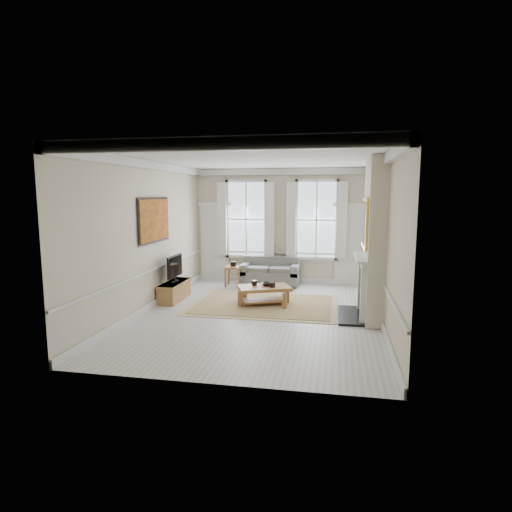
% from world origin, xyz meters
% --- Properties ---
extents(floor, '(7.20, 7.20, 0.00)m').
position_xyz_m(floor, '(0.00, 0.00, 0.00)').
color(floor, '#B7B5AD').
rests_on(floor, ground).
extents(ceiling, '(7.20, 7.20, 0.00)m').
position_xyz_m(ceiling, '(0.00, 0.00, 3.40)').
color(ceiling, white).
rests_on(ceiling, back_wall).
extents(back_wall, '(5.20, 0.00, 5.20)m').
position_xyz_m(back_wall, '(0.00, 3.60, 1.70)').
color(back_wall, beige).
rests_on(back_wall, floor).
extents(left_wall, '(0.00, 7.20, 7.20)m').
position_xyz_m(left_wall, '(-2.60, 0.00, 1.70)').
color(left_wall, beige).
rests_on(left_wall, floor).
extents(right_wall, '(0.00, 7.20, 7.20)m').
position_xyz_m(right_wall, '(2.60, 0.00, 1.70)').
color(right_wall, beige).
rests_on(right_wall, floor).
extents(window_left, '(1.26, 0.20, 2.20)m').
position_xyz_m(window_left, '(-1.05, 3.55, 1.90)').
color(window_left, '#B2BCC6').
rests_on(window_left, back_wall).
extents(window_right, '(1.26, 0.20, 2.20)m').
position_xyz_m(window_right, '(1.05, 3.55, 1.90)').
color(window_right, '#B2BCC6').
rests_on(window_right, back_wall).
extents(door_left, '(0.90, 0.08, 2.30)m').
position_xyz_m(door_left, '(-2.05, 3.56, 1.15)').
color(door_left, silver).
rests_on(door_left, floor).
extents(door_right, '(0.90, 0.08, 2.30)m').
position_xyz_m(door_right, '(2.05, 3.56, 1.15)').
color(door_right, silver).
rests_on(door_right, floor).
extents(painting, '(0.05, 1.66, 1.06)m').
position_xyz_m(painting, '(-2.56, 0.30, 2.05)').
color(painting, '#C67F21').
rests_on(painting, left_wall).
extents(chimney_breast, '(0.35, 1.70, 3.38)m').
position_xyz_m(chimney_breast, '(2.43, 0.20, 1.70)').
color(chimney_breast, beige).
rests_on(chimney_breast, floor).
extents(hearth, '(0.55, 1.50, 0.05)m').
position_xyz_m(hearth, '(2.00, 0.20, 0.03)').
color(hearth, black).
rests_on(hearth, floor).
extents(fireplace, '(0.21, 1.45, 1.33)m').
position_xyz_m(fireplace, '(2.20, 0.20, 0.73)').
color(fireplace, silver).
rests_on(fireplace, floor).
extents(mirror, '(0.06, 1.26, 1.06)m').
position_xyz_m(mirror, '(2.21, 0.20, 2.05)').
color(mirror, gold).
rests_on(mirror, chimney_breast).
extents(sofa, '(1.67, 0.81, 0.82)m').
position_xyz_m(sofa, '(-0.24, 3.11, 0.35)').
color(sofa, slate).
rests_on(sofa, floor).
extents(side_table, '(0.53, 0.53, 0.58)m').
position_xyz_m(side_table, '(-1.27, 2.78, 0.47)').
color(side_table, brown).
rests_on(side_table, floor).
extents(rug, '(3.50, 2.60, 0.02)m').
position_xyz_m(rug, '(-0.04, 0.82, 0.01)').
color(rug, '#93784C').
rests_on(rug, floor).
extents(coffee_table, '(1.40, 1.12, 0.46)m').
position_xyz_m(coffee_table, '(-0.04, 0.82, 0.38)').
color(coffee_table, brown).
rests_on(coffee_table, rug).
extents(ceramic_pot_a, '(0.12, 0.12, 0.12)m').
position_xyz_m(ceramic_pot_a, '(-0.29, 0.87, 0.52)').
color(ceramic_pot_a, black).
rests_on(ceramic_pot_a, coffee_table).
extents(ceramic_pot_b, '(0.16, 0.16, 0.11)m').
position_xyz_m(ceramic_pot_b, '(0.16, 0.77, 0.51)').
color(ceramic_pot_b, black).
rests_on(ceramic_pot_b, coffee_table).
extents(bowl, '(0.29, 0.29, 0.07)m').
position_xyz_m(bowl, '(0.01, 0.92, 0.49)').
color(bowl, black).
rests_on(bowl, coffee_table).
extents(tv_stand, '(0.42, 1.29, 0.46)m').
position_xyz_m(tv_stand, '(-2.34, 0.89, 0.23)').
color(tv_stand, brown).
rests_on(tv_stand, floor).
extents(tv, '(0.08, 0.90, 0.68)m').
position_xyz_m(tv, '(-2.32, 0.89, 0.86)').
color(tv, black).
rests_on(tv, tv_stand).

